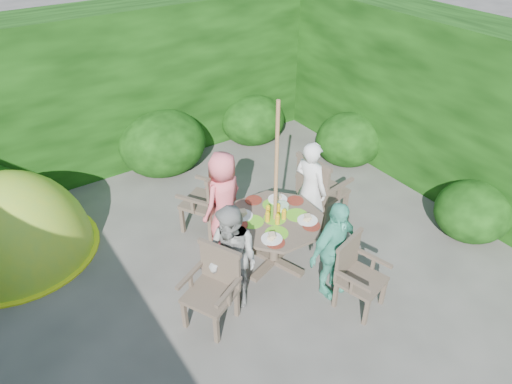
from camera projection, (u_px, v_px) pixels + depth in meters
ground at (242, 306)px, 5.21m from camera, size 60.00×60.00×0.00m
hedge_enclosure at (180, 162)px, 5.41m from camera, size 9.00×9.00×2.50m
patio_table at (275, 225)px, 5.49m from camera, size 1.52×1.52×0.83m
parasol_pole at (276, 190)px, 5.19m from camera, size 0.06×0.06×2.20m
garden_chair_right at (319, 188)px, 6.24m from camera, size 0.62×0.67×1.00m
garden_chair_left at (214, 286)px, 4.83m from camera, size 0.65×0.68×0.88m
garden_chair_back at (208, 199)px, 6.09m from camera, size 0.74×0.71×0.94m
garden_chair_front at (357, 273)px, 5.02m from camera, size 0.60×0.56×0.84m
child_right at (310, 189)px, 5.95m from camera, size 0.41×0.55×1.37m
child_left at (232, 258)px, 4.92m from camera, size 0.66×0.75×1.30m
child_back at (224, 198)px, 5.84m from camera, size 0.74×0.60×1.30m
child_front at (334, 250)px, 5.06m from camera, size 0.77×0.39×1.25m
dome_tent at (22, 252)px, 5.97m from camera, size 1.98×1.98×2.25m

